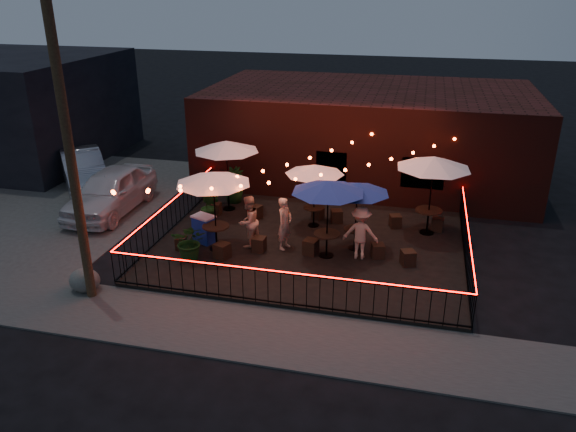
% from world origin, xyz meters
% --- Properties ---
extents(ground, '(110.00, 110.00, 0.00)m').
position_xyz_m(ground, '(0.00, 0.00, 0.00)').
color(ground, black).
rests_on(ground, ground).
extents(patio, '(10.00, 8.00, 0.15)m').
position_xyz_m(patio, '(0.00, 2.00, 0.07)').
color(patio, black).
rests_on(patio, ground).
extents(sidewalk, '(18.00, 2.50, 0.05)m').
position_xyz_m(sidewalk, '(0.00, -3.25, 0.03)').
color(sidewalk, '#43413E').
rests_on(sidewalk, ground).
extents(parking_lot, '(11.00, 12.00, 0.02)m').
position_xyz_m(parking_lot, '(-12.00, 4.00, 0.01)').
color(parking_lot, '#43413E').
rests_on(parking_lot, ground).
extents(brick_building, '(14.00, 8.00, 4.00)m').
position_xyz_m(brick_building, '(1.00, 9.99, 2.00)').
color(brick_building, '#37150F').
rests_on(brick_building, ground).
extents(utility_pole, '(0.26, 0.26, 8.00)m').
position_xyz_m(utility_pole, '(-5.40, -2.60, 4.00)').
color(utility_pole, '#332215').
rests_on(utility_pole, ground).
extents(fence_front, '(10.00, 0.04, 1.04)m').
position_xyz_m(fence_front, '(0.00, -2.00, 0.66)').
color(fence_front, black).
rests_on(fence_front, patio).
extents(fence_left, '(0.04, 8.00, 1.04)m').
position_xyz_m(fence_left, '(-5.00, 2.00, 0.66)').
color(fence_left, black).
rests_on(fence_left, patio).
extents(fence_right, '(0.04, 8.00, 1.04)m').
position_xyz_m(fence_right, '(5.00, 2.00, 0.66)').
color(fence_right, black).
rests_on(fence_right, patio).
extents(festoon_lights, '(10.02, 8.72, 1.32)m').
position_xyz_m(festoon_lights, '(-1.01, 1.70, 2.52)').
color(festoon_lights, '#F93E11').
rests_on(festoon_lights, ground).
extents(cafe_table_0, '(2.54, 2.54, 2.67)m').
position_xyz_m(cafe_table_0, '(-2.91, 0.87, 2.59)').
color(cafe_table_0, black).
rests_on(cafe_table_0, patio).
extents(cafe_table_1, '(2.53, 2.53, 2.71)m').
position_xyz_m(cafe_table_1, '(-3.67, 4.28, 2.63)').
color(cafe_table_1, black).
rests_on(cafe_table_1, patio).
extents(cafe_table_2, '(2.90, 2.90, 2.56)m').
position_xyz_m(cafe_table_2, '(0.69, 1.22, 2.48)').
color(cafe_table_2, black).
rests_on(cafe_table_2, patio).
extents(cafe_table_3, '(2.30, 2.30, 2.29)m').
position_xyz_m(cafe_table_3, '(-0.18, 3.50, 2.25)').
color(cafe_table_3, black).
rests_on(cafe_table_3, patio).
extents(cafe_table_4, '(2.50, 2.50, 2.29)m').
position_xyz_m(cafe_table_4, '(1.50, 1.96, 2.25)').
color(cafe_table_4, black).
rests_on(cafe_table_4, patio).
extents(cafe_table_5, '(3.20, 3.20, 2.78)m').
position_xyz_m(cafe_table_5, '(3.80, 3.81, 2.69)').
color(cafe_table_5, black).
rests_on(cafe_table_5, patio).
extents(bistro_chair_0, '(0.44, 0.44, 0.42)m').
position_xyz_m(bistro_chair_0, '(-4.06, 0.62, 0.36)').
color(bistro_chair_0, black).
rests_on(bistro_chair_0, patio).
extents(bistro_chair_1, '(0.55, 0.55, 0.51)m').
position_xyz_m(bistro_chair_1, '(-2.50, 0.28, 0.40)').
color(bistro_chair_1, black).
rests_on(bistro_chair_1, patio).
extents(bistro_chair_2, '(0.40, 0.40, 0.46)m').
position_xyz_m(bistro_chair_2, '(-3.98, 3.64, 0.38)').
color(bistro_chair_2, black).
rests_on(bistro_chair_2, patio).
extents(bistro_chair_3, '(0.55, 0.55, 0.51)m').
position_xyz_m(bistro_chair_3, '(-2.41, 3.60, 0.41)').
color(bistro_chair_3, black).
rests_on(bistro_chair_3, patio).
extents(bistro_chair_4, '(0.42, 0.42, 0.48)m').
position_xyz_m(bistro_chair_4, '(-1.51, 1.05, 0.39)').
color(bistro_chair_4, black).
rests_on(bistro_chair_4, patio).
extents(bistro_chair_5, '(0.51, 0.51, 0.50)m').
position_xyz_m(bistro_chair_5, '(0.17, 1.23, 0.40)').
color(bistro_chair_5, black).
rests_on(bistro_chair_5, patio).
extents(bistro_chair_6, '(0.47, 0.47, 0.43)m').
position_xyz_m(bistro_chair_6, '(-0.15, 4.14, 0.37)').
color(bistro_chair_6, black).
rests_on(bistro_chair_6, patio).
extents(bistro_chair_7, '(0.50, 0.50, 0.47)m').
position_xyz_m(bistro_chair_7, '(0.58, 3.98, 0.39)').
color(bistro_chair_7, black).
rests_on(bistro_chair_7, patio).
extents(bistro_chair_8, '(0.48, 0.48, 0.46)m').
position_xyz_m(bistro_chair_8, '(2.30, 1.50, 0.38)').
color(bistro_chair_8, black).
rests_on(bistro_chair_8, patio).
extents(bistro_chair_9, '(0.53, 0.53, 0.48)m').
position_xyz_m(bistro_chair_9, '(3.25, 1.21, 0.39)').
color(bistro_chair_9, black).
rests_on(bistro_chair_9, patio).
extents(bistro_chair_10, '(0.48, 0.48, 0.45)m').
position_xyz_m(bistro_chair_10, '(2.69, 4.05, 0.38)').
color(bistro_chair_10, black).
rests_on(bistro_chair_10, patio).
extents(bistro_chair_11, '(0.44, 0.44, 0.47)m').
position_xyz_m(bistro_chair_11, '(4.15, 4.12, 0.38)').
color(bistro_chair_11, black).
rests_on(bistro_chair_11, patio).
extents(patron_a, '(0.60, 0.74, 1.76)m').
position_xyz_m(patron_a, '(-0.75, 1.47, 1.03)').
color(patron_a, tan).
rests_on(patron_a, patio).
extents(patron_b, '(0.95, 1.04, 1.75)m').
position_xyz_m(patron_b, '(-1.94, 1.36, 1.03)').
color(patron_b, tan).
rests_on(patron_b, patio).
extents(patron_c, '(1.12, 0.64, 1.73)m').
position_xyz_m(patron_c, '(1.74, 1.36, 1.01)').
color(patron_c, beige).
rests_on(patron_c, patio).
extents(potted_shrub_a, '(1.24, 1.12, 1.22)m').
position_xyz_m(potted_shrub_a, '(-3.44, 0.01, 0.76)').
color(potted_shrub_a, '#10370C').
rests_on(potted_shrub_a, patio).
extents(potted_shrub_b, '(0.78, 0.68, 1.26)m').
position_xyz_m(potted_shrub_b, '(-3.88, 2.86, 0.78)').
color(potted_shrub_b, '#10380C').
rests_on(potted_shrub_b, patio).
extents(potted_shrub_c, '(0.88, 0.88, 1.40)m').
position_xyz_m(potted_shrub_c, '(-3.72, 5.07, 0.85)').
color(potted_shrub_c, '#123A0C').
rests_on(potted_shrub_c, patio).
extents(cooler, '(0.86, 0.75, 0.95)m').
position_xyz_m(cooler, '(-3.49, 1.28, 0.63)').
color(cooler, '#1532A6').
rests_on(cooler, patio).
extents(boulder, '(0.94, 0.81, 0.70)m').
position_xyz_m(boulder, '(-5.74, -2.36, 0.35)').
color(boulder, '#4D4D47').
rests_on(boulder, ground).
extents(car_white, '(2.05, 4.94, 1.67)m').
position_xyz_m(car_white, '(-8.13, 3.35, 0.84)').
color(car_white, white).
rests_on(car_white, ground).
extents(car_silver, '(4.25, 4.65, 1.54)m').
position_xyz_m(car_silver, '(-10.91, 5.82, 0.77)').
color(car_silver, '#929199').
rests_on(car_silver, ground).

